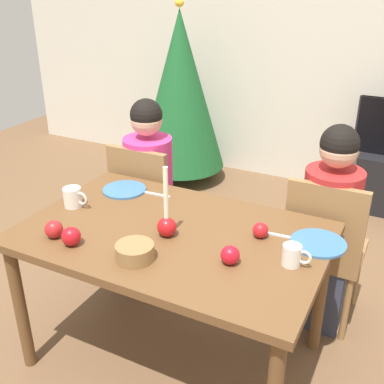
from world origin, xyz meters
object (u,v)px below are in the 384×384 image
object	(u,v)px
christmas_tree	(180,91)
apple_by_left_plate	(54,229)
bowl_walnuts	(135,252)
apple_far_edge	(260,230)
apple_near_candle	(71,236)
candle_centerpiece	(167,222)
chair_right	(324,245)
plate_left	(124,190)
chair_left	(147,202)
plate_right	(318,243)
person_right_child	(327,233)
mug_left	(73,198)
apple_by_right_mug	(230,255)
person_left_child	(150,192)
mug_right	(293,255)
dining_table	(173,247)

from	to	relation	value
christmas_tree	apple_by_left_plate	bearing A→B (deg)	-75.18
bowl_walnuts	apple_far_edge	world-z (taller)	apple_far_edge
apple_near_candle	candle_centerpiece	bearing A→B (deg)	37.83
christmas_tree	apple_far_edge	distance (m)	2.45
chair_right	candle_centerpiece	world-z (taller)	candle_centerpiece
plate_left	chair_right	bearing A→B (deg)	17.67
chair_left	plate_left	xyz separation A→B (m)	(0.07, -0.33, 0.24)
bowl_walnuts	apple_near_candle	distance (m)	0.31
apple_by_left_plate	plate_right	bearing A→B (deg)	23.92
chair_right	plate_left	size ratio (longest dim) A/B	3.80
person_right_child	mug_left	xyz separation A→B (m)	(-1.17, -0.64, 0.23)
apple_by_right_mug	person_left_child	bearing A→B (deg)	138.69
mug_right	apple_near_candle	bearing A→B (deg)	-162.48
plate_left	mug_left	world-z (taller)	mug_left
mug_left	apple_by_right_mug	xyz separation A→B (m)	(0.91, -0.11, -0.01)
chair_left	candle_centerpiece	world-z (taller)	candle_centerpiece
person_left_child	candle_centerpiece	xyz separation A→B (m)	(0.52, -0.68, 0.25)
candle_centerpiece	bowl_walnuts	size ratio (longest dim) A/B	2.07
dining_table	plate_left	distance (m)	0.54
mug_right	mug_left	bearing A→B (deg)	179.54
person_left_child	apple_far_edge	distance (m)	1.06
christmas_tree	candle_centerpiece	bearing A→B (deg)	-63.29
plate_left	apple_by_right_mug	bearing A→B (deg)	-26.38
person_left_child	candle_centerpiece	world-z (taller)	person_left_child
candle_centerpiece	apple_by_right_mug	size ratio (longest dim) A/B	4.18
mug_left	chair_left	bearing A→B (deg)	85.20
person_right_child	candle_centerpiece	xyz separation A→B (m)	(-0.60, -0.68, 0.25)
chair_right	person_right_child	xyz separation A→B (m)	(0.00, 0.03, 0.06)
christmas_tree	plate_left	world-z (taller)	christmas_tree
dining_table	mug_right	size ratio (longest dim) A/B	11.57
person_left_child	apple_by_right_mug	world-z (taller)	person_left_child
mug_left	plate_left	bearing A→B (deg)	66.03
chair_right	apple_near_candle	size ratio (longest dim) A/B	10.49
plate_right	christmas_tree	bearing A→B (deg)	131.92
plate_left	apple_near_candle	world-z (taller)	apple_near_candle
apple_far_edge	dining_table	bearing A→B (deg)	-159.74
mug_left	apple_by_right_mug	distance (m)	0.92
candle_centerpiece	mug_right	world-z (taller)	candle_centerpiece
christmas_tree	bowl_walnuts	xyz separation A→B (m)	(1.05, -2.37, -0.07)
candle_centerpiece	christmas_tree	bearing A→B (deg)	116.71
dining_table	person_right_child	bearing A→B (deg)	47.22
chair_left	bowl_walnuts	xyz separation A→B (m)	(0.50, -0.88, 0.27)
person_left_child	person_right_child	xyz separation A→B (m)	(1.12, 0.00, 0.00)
mug_left	apple_near_candle	world-z (taller)	mug_left
christmas_tree	apple_near_candle	xyz separation A→B (m)	(0.74, -2.40, -0.06)
person_right_child	christmas_tree	distance (m)	2.24
person_right_child	christmas_tree	bearing A→B (deg)	138.90
chair_left	chair_right	bearing A→B (deg)	0.00
candle_centerpiece	apple_by_left_plate	size ratio (longest dim) A/B	4.06
person_left_child	apple_by_left_plate	size ratio (longest dim) A/B	14.11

